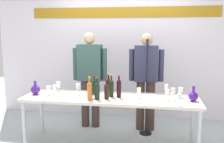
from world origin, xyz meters
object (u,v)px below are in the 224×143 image
(display_table, at_px, (110,101))
(presenter_right, at_px, (146,76))
(wine_glass_right_0, at_px, (166,87))
(wine_bottle_5, at_px, (90,89))
(wine_bottle_0, at_px, (107,91))
(wine_bottle_3, at_px, (97,90))
(wine_glass_left_3, at_px, (54,88))
(wine_glass_left_0, at_px, (58,85))
(decanter_blue_left, at_px, (35,89))
(wine_glass_left_2, at_px, (78,87))
(wine_bottle_2, at_px, (108,85))
(decanter_blue_right, at_px, (193,96))
(presenter_left, at_px, (90,74))
(wine_glass_right_4, at_px, (173,91))
(wine_glass_right_1, at_px, (167,92))
(wine_bottle_1, at_px, (111,87))
(wine_bottle_6, at_px, (89,90))
(wine_glass_right_5, at_px, (139,91))
(microphone_stand, at_px, (146,103))
(wine_glass_left_1, at_px, (48,89))
(wine_glass_right_3, at_px, (179,97))
(wine_bottle_7, at_px, (119,88))
(wine_bottle_4, at_px, (94,86))
(wine_glass_right_2, at_px, (181,90))

(display_table, height_order, presenter_right, presenter_right)
(presenter_right, bearing_deg, wine_glass_right_0, -54.71)
(wine_bottle_5, bearing_deg, wine_bottle_0, -10.74)
(wine_bottle_3, bearing_deg, wine_glass_left_3, 162.63)
(wine_glass_left_0, bearing_deg, decanter_blue_left, -135.92)
(wine_glass_left_2, bearing_deg, wine_bottle_2, 18.85)
(decanter_blue_right, distance_m, wine_glass_left_0, 2.05)
(presenter_left, height_order, wine_glass_right_4, presenter_left)
(presenter_left, xyz_separation_m, wine_glass_right_1, (1.30, -0.76, -0.10))
(wine_bottle_0, bearing_deg, display_table, 73.97)
(wine_bottle_1, xyz_separation_m, wine_bottle_6, (-0.26, -0.25, 0.00))
(wine_glass_left_2, height_order, wine_glass_right_5, wine_glass_left_2)
(wine_glass_left_2, bearing_deg, wine_bottle_1, -5.79)
(wine_bottle_2, distance_m, microphone_stand, 0.74)
(wine_bottle_0, relative_size, wine_glass_left_1, 2.12)
(wine_glass_left_2, bearing_deg, wine_glass_right_3, -13.97)
(display_table, relative_size, presenter_left, 1.52)
(wine_bottle_0, xyz_separation_m, wine_glass_right_4, (0.92, 0.13, -0.01))
(wine_bottle_3, bearing_deg, wine_glass_left_0, 151.94)
(decanter_blue_left, distance_m, wine_glass_left_2, 0.65)
(wine_glass_left_2, distance_m, wine_glass_right_1, 1.32)
(presenter_left, xyz_separation_m, wine_glass_right_0, (1.30, -0.45, -0.09))
(wine_glass_left_2, distance_m, wine_glass_right_4, 1.40)
(wine_bottle_3, xyz_separation_m, wine_bottle_6, (-0.09, -0.06, 0.01))
(wine_bottle_7, distance_m, wine_glass_left_1, 1.06)
(wine_glass_right_1, relative_size, wine_glass_right_4, 0.93)
(presenter_left, distance_m, wine_bottle_6, 0.98)
(wine_bottle_4, xyz_separation_m, wine_glass_left_3, (-0.62, -0.05, -0.03))
(wine_glass_right_2, xyz_separation_m, wine_glass_right_3, (-0.06, -0.43, 0.01))
(wine_glass_right_1, bearing_deg, wine_glass_right_2, 41.78)
(presenter_left, distance_m, wine_glass_right_0, 1.38)
(wine_glass_right_5, bearing_deg, microphone_stand, 79.60)
(wine_bottle_5, bearing_deg, wine_glass_left_1, 177.06)
(wine_bottle_3, relative_size, wine_bottle_5, 1.08)
(decanter_blue_left, height_order, wine_glass_left_3, decanter_blue_left)
(wine_bottle_5, bearing_deg, wine_bottle_4, 84.04)
(wine_bottle_3, distance_m, wine_glass_left_2, 0.42)
(wine_bottle_2, xyz_separation_m, wine_bottle_3, (-0.09, -0.38, 0.01))
(display_table, distance_m, wine_glass_left_0, 0.92)
(display_table, height_order, wine_glass_left_0, wine_glass_left_0)
(wine_glass_left_0, bearing_deg, wine_bottle_4, -10.29)
(presenter_left, height_order, wine_bottle_3, presenter_left)
(wine_glass_left_3, relative_size, wine_glass_right_4, 0.81)
(wine_bottle_1, height_order, wine_glass_left_0, wine_bottle_1)
(wine_glass_right_2, bearing_deg, wine_glass_right_3, -97.70)
(wine_bottle_0, height_order, wine_bottle_2, wine_bottle_2)
(wine_glass_left_2, xyz_separation_m, wine_glass_left_3, (-0.38, -0.01, -0.03))
(wine_bottle_2, xyz_separation_m, wine_glass_left_3, (-0.81, -0.16, -0.03))
(wine_bottle_1, relative_size, wine_bottle_6, 0.97)
(presenter_left, distance_m, microphone_stand, 1.10)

